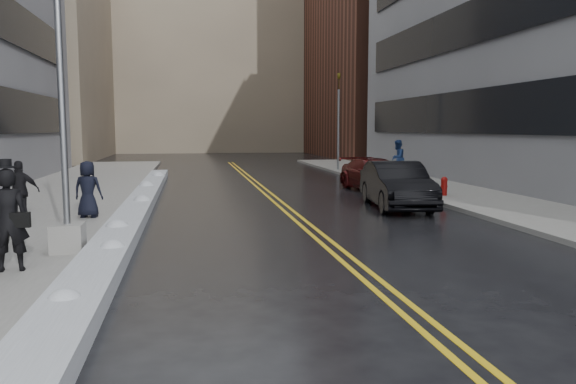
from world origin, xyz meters
name	(u,v)px	position (x,y,z in m)	size (l,w,h in m)	color
ground	(231,276)	(0.00, 0.00, 0.00)	(160.00, 160.00, 0.00)	black
sidewalk_west	(43,206)	(-5.75, 10.00, 0.07)	(5.50, 50.00, 0.15)	gray
sidewalk_east	(468,197)	(10.00, 10.00, 0.07)	(4.00, 50.00, 0.15)	gray
lane_line_left	(275,203)	(2.35, 10.00, 0.00)	(0.12, 50.00, 0.01)	gold
lane_line_right	(283,203)	(2.65, 10.00, 0.00)	(0.12, 50.00, 0.01)	gold
snow_ridge	(136,209)	(-2.45, 8.00, 0.17)	(0.90, 30.00, 0.34)	silver
building_west_far	(19,57)	(-15.50, 44.00, 9.00)	(14.00, 22.00, 18.00)	gray
building_east_far	(397,9)	(19.00, 42.00, 14.00)	(14.00, 20.00, 28.00)	#562D21
building_far	(210,60)	(2.00, 60.00, 11.00)	(36.00, 16.00, 22.00)	gray
lamppost	(63,139)	(-3.30, 2.00, 2.53)	(0.65, 0.65, 7.62)	gray
fire_hydrant	(444,185)	(9.00, 10.00, 0.55)	(0.26, 0.26, 0.73)	maroon
traffic_signal	(338,118)	(8.50, 24.00, 3.40)	(0.16, 0.20, 6.00)	gray
pedestrian_fedora	(8,220)	(-4.00, 0.49, 1.10)	(0.69, 0.45, 1.90)	black
pedestrian_c	(88,189)	(-3.68, 6.74, 0.98)	(0.81, 0.53, 1.66)	black
pedestrian_d	(20,191)	(-5.42, 6.36, 1.00)	(1.00, 0.42, 1.70)	black
pedestrian_east	(397,158)	(10.38, 18.64, 1.14)	(0.96, 0.75, 1.97)	navy
car_black	(397,185)	(6.28, 7.97, 0.80)	(1.70, 4.87, 1.60)	black
car_maroon	(375,175)	(7.27, 13.16, 0.71)	(2.00, 4.92, 1.43)	#480B0C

